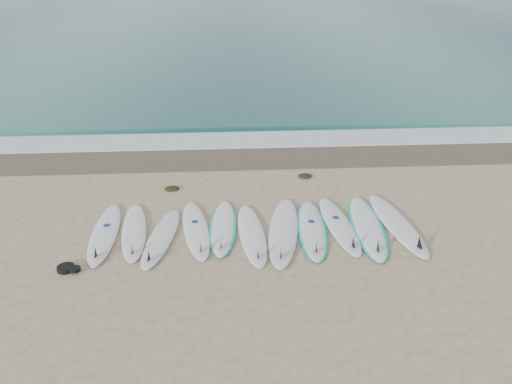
{
  "coord_description": "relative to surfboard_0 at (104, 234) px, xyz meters",
  "views": [
    {
      "loc": [
        -0.49,
        -8.99,
        5.38
      ],
      "look_at": [
        0.13,
        1.09,
        0.4
      ],
      "focal_mm": 35.0,
      "sensor_mm": 36.0,
      "label": 1
    }
  ],
  "objects": [
    {
      "name": "foam_band",
      "position": [
        3.07,
        5.5,
        -0.04
      ],
      "size": [
        120.0,
        1.4,
        0.04
      ],
      "primitive_type": "cube",
      "color": "silver",
      "rests_on": "ground"
    },
    {
      "name": "surfboard_0",
      "position": [
        0.0,
        0.0,
        0.0
      ],
      "size": [
        0.61,
        2.56,
        0.32
      ],
      "rotation": [
        0.0,
        0.0,
        0.03
      ],
      "color": "white",
      "rests_on": "ground"
    },
    {
      "name": "surfboard_10",
      "position": [
        6.17,
        -0.0,
        0.01
      ],
      "size": [
        0.87,
        2.84,
        0.36
      ],
      "rotation": [
        0.0,
        0.0,
        0.1
      ],
      "color": "white",
      "rests_on": "ground"
    },
    {
      "name": "surfboard_1",
      "position": [
        0.6,
        0.05,
        -0.0
      ],
      "size": [
        0.81,
        2.49,
        0.31
      ],
      "rotation": [
        0.0,
        0.0,
        0.12
      ],
      "color": "white",
      "rests_on": "ground"
    },
    {
      "name": "ground",
      "position": [
        3.07,
        -0.0,
        -0.06
      ],
      "size": [
        120.0,
        120.0,
        0.0
      ],
      "primitive_type": "plane",
      "color": "tan"
    },
    {
      "name": "surfboard_7",
      "position": [
        4.31,
        -0.06,
        -0.01
      ],
      "size": [
        0.81,
        2.57,
        0.32
      ],
      "rotation": [
        0.0,
        0.0,
        -0.08
      ],
      "color": "white",
      "rests_on": "ground"
    },
    {
      "name": "surfboard_3",
      "position": [
        1.89,
        0.05,
        -0.0
      ],
      "size": [
        0.89,
        2.54,
        0.32
      ],
      "rotation": [
        0.0,
        0.0,
        0.15
      ],
      "color": "white",
      "rests_on": "ground"
    },
    {
      "name": "surfboard_2",
      "position": [
        1.18,
        -0.23,
        -0.0
      ],
      "size": [
        0.86,
        2.43,
        0.31
      ],
      "rotation": [
        0.0,
        0.0,
        -0.16
      ],
      "color": "silver",
      "rests_on": "ground"
    },
    {
      "name": "leash_coil",
      "position": [
        -0.42,
        -1.18,
        -0.01
      ],
      "size": [
        0.46,
        0.36,
        0.11
      ],
      "color": "black",
      "rests_on": "ground"
    },
    {
      "name": "seaweed_near",
      "position": [
        1.19,
        2.15,
        -0.02
      ],
      "size": [
        0.37,
        0.28,
        0.07
      ],
      "primitive_type": "ellipsoid",
      "color": "black",
      "rests_on": "ground"
    },
    {
      "name": "surfboard_4",
      "position": [
        2.44,
        0.15,
        -0.01
      ],
      "size": [
        0.68,
        2.4,
        0.3
      ],
      "rotation": [
        0.0,
        0.0,
        -0.05
      ],
      "color": "white",
      "rests_on": "ground"
    },
    {
      "name": "wet_sand_band",
      "position": [
        3.07,
        4.1,
        -0.05
      ],
      "size": [
        120.0,
        1.8,
        0.01
      ],
      "primitive_type": "cube",
      "color": "brown",
      "rests_on": "ground"
    },
    {
      "name": "seaweed_far",
      "position": [
        4.57,
        2.69,
        -0.02
      ],
      "size": [
        0.37,
        0.29,
        0.07
      ],
      "primitive_type": "ellipsoid",
      "color": "black",
      "rests_on": "ground"
    },
    {
      "name": "surfboard_6",
      "position": [
        3.7,
        -0.14,
        0.01
      ],
      "size": [
        1.06,
        2.95,
        0.37
      ],
      "rotation": [
        0.0,
        0.0,
        -0.16
      ],
      "color": "white",
      "rests_on": "ground"
    },
    {
      "name": "surfboard_5",
      "position": [
        3.04,
        -0.22,
        -0.0
      ],
      "size": [
        0.71,
        2.56,
        0.32
      ],
      "rotation": [
        0.0,
        0.0,
        0.07
      ],
      "color": "white",
      "rests_on": "ground"
    },
    {
      "name": "wave_crest",
      "position": [
        3.07,
        7.0,
        -0.01
      ],
      "size": [
        120.0,
        1.0,
        0.1
      ],
      "primitive_type": "cube",
      "color": "#296961",
      "rests_on": "ground"
    },
    {
      "name": "surfboard_9",
      "position": [
        5.5,
        -0.03,
        -0.0
      ],
      "size": [
        0.86,
        2.81,
        0.35
      ],
      "rotation": [
        0.0,
        0.0,
        -0.07
      ],
      "color": "white",
      "rests_on": "ground"
    },
    {
      "name": "surfboard_8",
      "position": [
        4.92,
        0.04,
        0.0
      ],
      "size": [
        0.74,
        2.59,
        0.33
      ],
      "rotation": [
        0.0,
        0.0,
        0.08
      ],
      "color": "white",
      "rests_on": "ground"
    },
    {
      "name": "ocean",
      "position": [
        3.07,
        32.5,
        -0.04
      ],
      "size": [
        120.0,
        55.0,
        0.03
      ],
      "primitive_type": "cube",
      "color": "#296961",
      "rests_on": "ground"
    }
  ]
}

